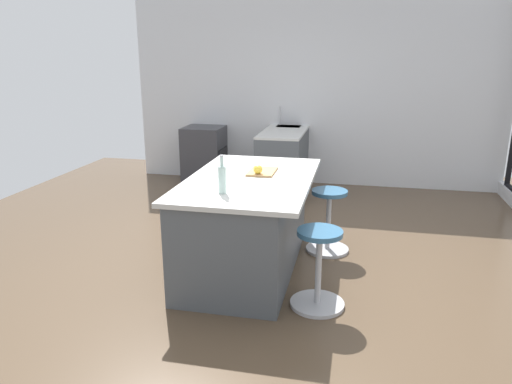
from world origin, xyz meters
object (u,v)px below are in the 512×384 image
Objects in this scene: kitchen_island at (246,223)px; water_bottle at (222,178)px; oven_range at (205,155)px; stool_middle at (318,271)px; stool_by_window at (328,223)px; cutting_board at (262,172)px; apple_yellow at (258,169)px.

kitchen_island is 0.78m from water_bottle.
oven_range is 1.34× the size of stool_middle.
stool_by_window is at bearing 180.00° from stool_middle.
stool_by_window is 1.81× the size of cutting_board.
stool_middle is at bearing 38.57° from cutting_board.
stool_middle is at bearing 51.80° from kitchen_island.
kitchen_island is 2.80× the size of stool_by_window.
oven_range is at bearing -152.96° from apple_yellow.
stool_middle is at bearing 30.76° from oven_range.
apple_yellow is at bearing -135.76° from stool_middle.
stool_middle is (3.54, 2.10, -0.13)m from oven_range.
kitchen_island is at bearing 173.54° from water_bottle.
cutting_board is (-0.20, 0.11, 0.45)m from kitchen_island.
water_bottle reaches higher than kitchen_island.
water_bottle reaches higher than stool_by_window.
cutting_board is at bearing -141.43° from stool_middle.
water_bottle is at bearing -92.51° from stool_middle.
apple_yellow is at bearing 165.29° from water_bottle.
oven_range is 2.43× the size of cutting_board.
apple_yellow reaches higher than cutting_board.
kitchen_island reaches higher than stool_middle.
cutting_board reaches higher than kitchen_island.
apple_yellow is 0.26× the size of water_bottle.
oven_range is at bearing -159.44° from water_bottle.
cutting_board is 0.77m from water_bottle.
oven_range is 3.17m from cutting_board.
apple_yellow is at bearing 126.15° from kitchen_island.
apple_yellow is at bearing -6.66° from cutting_board.
kitchen_island reaches higher than stool_by_window.
water_bottle is (0.54, -0.06, 0.56)m from kitchen_island.
oven_range is at bearing -155.10° from kitchen_island.
apple_yellow reaches higher than kitchen_island.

